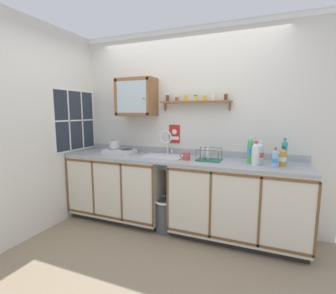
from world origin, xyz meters
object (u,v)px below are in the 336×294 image
mug (186,156)px  warning_sign (174,134)px  hot_plate_stove (120,151)px  trash_bin (166,214)px  bottle_juice_amber_2 (283,158)px  bottle_water_blue_3 (275,159)px  wall_cabinet (136,97)px  bottle_water_clear_5 (260,153)px  bottle_opaque_white_1 (256,154)px  dish_rack (208,157)px  bottle_detergent_teal_4 (284,153)px  bottle_soda_green_0 (250,151)px  saucepan (114,145)px  sink (163,158)px

mug → warning_sign: size_ratio=0.52×
hot_plate_stove → trash_bin: 1.08m
bottle_juice_amber_2 → bottle_water_blue_3: bottle_juice_amber_2 is taller
wall_cabinet → bottle_water_clear_5: bearing=-3.5°
hot_plate_stove → bottle_opaque_white_1: (1.81, -0.07, 0.09)m
trash_bin → wall_cabinet: bearing=152.4°
bottle_juice_amber_2 → wall_cabinet: (-1.90, 0.19, 0.69)m
bottle_water_blue_3 → mug: bearing=177.2°
dish_rack → wall_cabinet: 1.32m
bottle_detergent_teal_4 → wall_cabinet: wall_cabinet is taller
bottle_soda_green_0 → trash_bin: 1.32m
bottle_detergent_teal_4 → bottle_water_clear_5: bearing=-173.9°
bottle_soda_green_0 → bottle_detergent_teal_4: 0.36m
bottle_water_blue_3 → bottle_detergent_teal_4: bearing=65.5°
hot_plate_stove → wall_cabinet: size_ratio=0.76×
bottle_juice_amber_2 → warning_sign: warning_sign is taller
warning_sign → saucepan: bearing=-161.3°
bottle_juice_amber_2 → mug: bearing=-177.5°
mug → warning_sign: 0.53m
saucepan → hot_plate_stove: bearing=-12.9°
bottle_soda_green_0 → wall_cabinet: bearing=174.9°
bottle_detergent_teal_4 → dish_rack: 0.85m
sink → bottle_water_clear_5: 1.20m
saucepan → bottle_water_blue_3: bottle_water_blue_3 is taller
bottle_opaque_white_1 → mug: bottle_opaque_white_1 is taller
bottle_water_clear_5 → bottle_detergent_teal_4: bearing=6.1°
bottle_detergent_teal_4 → trash_bin: 1.60m
bottle_opaque_white_1 → bottle_detergent_teal_4: bottle_detergent_teal_4 is taller
saucepan → warning_sign: bearing=18.7°
hot_plate_stove → bottle_juice_amber_2: bearing=-0.9°
sink → bottle_water_blue_3: sink is taller
mug → wall_cabinet: (-0.82, 0.24, 0.74)m
hot_plate_stove → bottle_detergent_teal_4: (2.10, 0.09, 0.10)m
wall_cabinet → hot_plate_stove: bearing=-139.3°
bottle_water_clear_5 → dish_rack: 0.60m
hot_plate_stove → mug: 1.01m
mug → trash_bin: size_ratio=0.31×
hot_plate_stove → dish_rack: size_ratio=1.46×
bottle_detergent_teal_4 → mug: bottle_detergent_teal_4 is taller
saucepan → mug: size_ratio=1.88×
hot_plate_stove → dish_rack: (1.26, -0.00, 0.00)m
saucepan → trash_bin: saucepan is taller
bottle_detergent_teal_4 → dish_rack: bearing=-173.9°
mug → bottle_opaque_white_1: bearing=0.5°
sink → warning_sign: size_ratio=2.11×
bottle_soda_green_0 → bottle_detergent_teal_4: size_ratio=1.05×
sink → bottle_soda_green_0: sink is taller
mug → saucepan: bearing=174.8°
bottle_juice_amber_2 → dish_rack: bottle_juice_amber_2 is taller
bottle_water_blue_3 → dish_rack: bottle_water_blue_3 is taller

